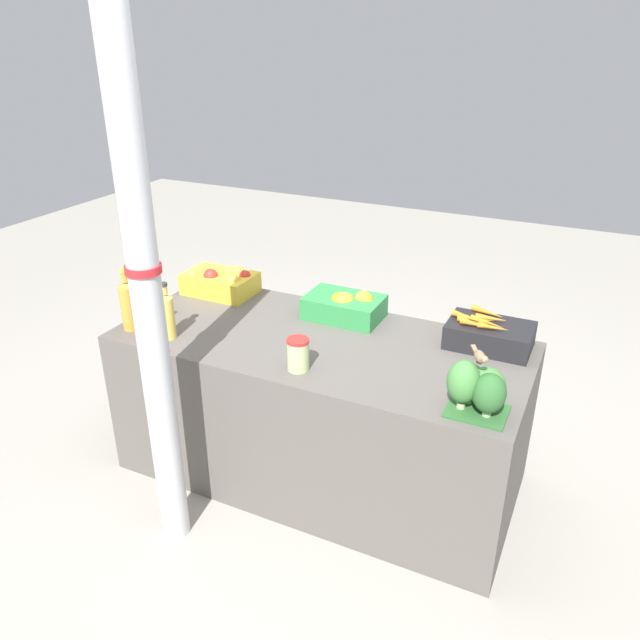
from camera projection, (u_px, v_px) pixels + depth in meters
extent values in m
plane|color=gray|center=(320.00, 470.00, 3.15)|extent=(10.00, 10.00, 0.00)
cube|color=#56514C|center=(320.00, 409.00, 3.00)|extent=(1.87, 0.83, 0.74)
cylinder|color=#B7BABF|center=(147.00, 297.00, 2.30)|extent=(0.12, 0.12, 2.26)
cylinder|color=red|center=(143.00, 269.00, 2.25)|extent=(0.13, 0.13, 0.03)
cube|color=gold|center=(220.00, 283.00, 3.32)|extent=(0.37, 0.24, 0.11)
sphere|color=gold|center=(214.00, 277.00, 3.28)|extent=(0.06, 0.06, 0.06)
sphere|color=gold|center=(238.00, 272.00, 3.33)|extent=(0.07, 0.07, 0.07)
sphere|color=red|center=(210.00, 275.00, 3.30)|extent=(0.07, 0.07, 0.07)
sphere|color=gold|center=(193.00, 276.00, 3.28)|extent=(0.07, 0.07, 0.07)
sphere|color=gold|center=(233.00, 281.00, 3.21)|extent=(0.08, 0.08, 0.08)
sphere|color=gold|center=(215.00, 275.00, 3.31)|extent=(0.08, 0.08, 0.08)
sphere|color=gold|center=(229.00, 272.00, 3.33)|extent=(0.07, 0.07, 0.07)
sphere|color=gold|center=(211.00, 278.00, 3.28)|extent=(0.07, 0.07, 0.07)
sphere|color=red|center=(211.00, 276.00, 3.27)|extent=(0.08, 0.08, 0.08)
sphere|color=red|center=(245.00, 276.00, 3.27)|extent=(0.06, 0.06, 0.06)
sphere|color=gold|center=(234.00, 281.00, 3.24)|extent=(0.07, 0.07, 0.07)
cube|color=#2D8442|center=(344.00, 307.00, 3.03)|extent=(0.37, 0.24, 0.11)
sphere|color=orange|center=(345.00, 300.00, 2.99)|extent=(0.08, 0.08, 0.08)
sphere|color=orange|center=(363.00, 299.00, 3.01)|extent=(0.08, 0.08, 0.08)
sphere|color=orange|center=(343.00, 301.00, 2.98)|extent=(0.08, 0.08, 0.08)
sphere|color=orange|center=(339.00, 299.00, 2.99)|extent=(0.07, 0.07, 0.07)
sphere|color=orange|center=(366.00, 301.00, 3.00)|extent=(0.08, 0.08, 0.08)
cube|color=black|center=(490.00, 335.00, 2.76)|extent=(0.37, 0.24, 0.11)
cone|color=orange|center=(476.00, 320.00, 2.74)|extent=(0.16, 0.07, 0.03)
cone|color=orange|center=(474.00, 324.00, 2.68)|extent=(0.13, 0.05, 0.03)
cone|color=orange|center=(488.00, 323.00, 2.71)|extent=(0.16, 0.08, 0.02)
cone|color=orange|center=(481.00, 323.00, 2.72)|extent=(0.16, 0.08, 0.03)
cone|color=orange|center=(491.00, 318.00, 2.74)|extent=(0.13, 0.04, 0.03)
cone|color=orange|center=(488.00, 312.00, 2.81)|extent=(0.16, 0.08, 0.03)
cone|color=orange|center=(467.00, 317.00, 2.74)|extent=(0.15, 0.07, 0.03)
cone|color=orange|center=(493.00, 327.00, 2.66)|extent=(0.13, 0.03, 0.02)
cube|color=#2D602D|center=(477.00, 411.00, 2.30)|extent=(0.22, 0.18, 0.01)
ellipsoid|color=#427F3D|center=(464.00, 381.00, 2.27)|extent=(0.12, 0.12, 0.17)
cylinder|color=#B2C693|center=(461.00, 405.00, 2.31)|extent=(0.03, 0.03, 0.02)
ellipsoid|color=#427F3D|center=(486.00, 387.00, 2.28)|extent=(0.14, 0.14, 0.15)
cylinder|color=#B2C693|center=(484.00, 405.00, 2.31)|extent=(0.03, 0.03, 0.02)
ellipsoid|color=#387033|center=(469.00, 381.00, 2.31)|extent=(0.12, 0.12, 0.14)
cylinder|color=#B2C693|center=(467.00, 399.00, 2.35)|extent=(0.03, 0.03, 0.02)
ellipsoid|color=#2D602D|center=(489.00, 393.00, 2.23)|extent=(0.12, 0.12, 0.15)
cylinder|color=#B2C693|center=(487.00, 413.00, 2.27)|extent=(0.03, 0.03, 0.02)
cylinder|color=gold|center=(129.00, 308.00, 2.90)|extent=(0.08, 0.08, 0.21)
cone|color=gold|center=(126.00, 284.00, 2.85)|extent=(0.08, 0.08, 0.02)
cylinder|color=gold|center=(125.00, 277.00, 2.83)|extent=(0.03, 0.03, 0.05)
cylinder|color=gold|center=(124.00, 270.00, 2.82)|extent=(0.04, 0.04, 0.01)
cylinder|color=#B2333D|center=(146.00, 316.00, 2.87)|extent=(0.06, 0.06, 0.17)
cone|color=#B2333D|center=(144.00, 296.00, 2.83)|extent=(0.06, 0.06, 0.02)
cylinder|color=#B2333D|center=(143.00, 289.00, 2.81)|extent=(0.03, 0.03, 0.04)
cylinder|color=#2D2D33|center=(142.00, 283.00, 2.80)|extent=(0.03, 0.03, 0.01)
cylinder|color=gold|center=(167.00, 318.00, 2.82)|extent=(0.07, 0.07, 0.20)
cone|color=gold|center=(165.00, 296.00, 2.77)|extent=(0.07, 0.07, 0.02)
cylinder|color=gold|center=(164.00, 290.00, 2.76)|extent=(0.03, 0.03, 0.04)
cylinder|color=#2D2D33|center=(163.00, 284.00, 2.74)|extent=(0.04, 0.04, 0.01)
cylinder|color=#B2C684|center=(298.00, 356.00, 2.57)|extent=(0.09, 0.09, 0.13)
cylinder|color=red|center=(298.00, 341.00, 2.54)|extent=(0.09, 0.09, 0.01)
cube|color=#4C3D2D|center=(479.00, 362.00, 2.22)|extent=(0.02, 0.02, 0.01)
ellipsoid|color=#7A664C|center=(480.00, 357.00, 2.21)|extent=(0.07, 0.08, 0.04)
sphere|color=#897556|center=(485.00, 359.00, 2.17)|extent=(0.03, 0.03, 0.03)
cone|color=#4C3D28|center=(486.00, 361.00, 2.16)|extent=(0.01, 0.02, 0.01)
cube|color=#7A664C|center=(474.00, 349.00, 2.26)|extent=(0.04, 0.04, 0.01)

